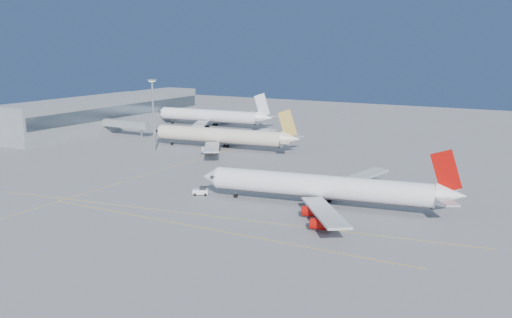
% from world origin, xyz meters
% --- Properties ---
extents(ground, '(500.00, 500.00, 0.00)m').
position_xyz_m(ground, '(0.00, 0.00, 0.00)').
color(ground, slate).
rests_on(ground, ground).
extents(terminal, '(18.40, 110.00, 15.00)m').
position_xyz_m(terminal, '(-114.93, 85.00, 7.51)').
color(terminal, gray).
rests_on(terminal, ground).
extents(jet_bridge, '(23.60, 3.60, 6.90)m').
position_xyz_m(jet_bridge, '(-93.11, 72.00, 5.17)').
color(jet_bridge, gray).
rests_on(jet_bridge, ground).
extents(taxiway_lines, '(118.86, 140.00, 0.02)m').
position_xyz_m(taxiway_lines, '(-14.71, 6.34, 0.01)').
color(taxiway_lines, '#EAA90D').
rests_on(taxiway_lines, ground).
extents(airliner_virgin, '(64.00, 56.95, 15.82)m').
position_xyz_m(airliner_virgin, '(19.69, 13.62, 4.77)').
color(airliner_virgin, white).
rests_on(airliner_virgin, ground).
extents(airliner_etihad, '(61.01, 56.04, 15.92)m').
position_xyz_m(airliner_etihad, '(-42.70, 66.45, 4.85)').
color(airliner_etihad, beige).
rests_on(airliner_etihad, ground).
extents(airliner_third, '(62.61, 57.66, 16.79)m').
position_xyz_m(airliner_third, '(-77.91, 112.89, 5.08)').
color(airliner_third, white).
rests_on(airliner_third, ground).
extents(pushback_tug, '(4.37, 3.69, 2.20)m').
position_xyz_m(pushback_tug, '(-12.49, 8.07, 1.02)').
color(pushback_tug, white).
rests_on(pushback_tug, ground).
extents(light_mast, '(2.24, 2.24, 25.92)m').
position_xyz_m(light_mast, '(-62.39, 51.08, 15.30)').
color(light_mast, gray).
rests_on(light_mast, ground).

